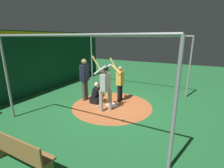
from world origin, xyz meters
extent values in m
plane|color=#216633|center=(0.00, 0.00, 0.00)|extent=(26.63, 26.63, 0.00)
cylinder|color=#B76033|center=(0.00, 0.00, 0.00)|extent=(3.34, 3.34, 0.01)
cube|color=white|center=(0.00, 0.00, 0.01)|extent=(0.59, 0.59, 0.01)
cylinder|color=#B3B3B7|center=(0.13, -0.42, 0.43)|extent=(0.15, 0.15, 0.85)
cylinder|color=#B3B3B7|center=(-0.11, -0.69, 0.43)|extent=(0.15, 0.15, 0.85)
cube|color=silver|center=(0.01, -0.56, 1.17)|extent=(0.22, 0.44, 0.64)
cylinder|color=silver|center=(-0.09, -0.36, 1.64)|extent=(0.52, 0.09, 0.40)
cylinder|color=silver|center=(-0.09, -0.75, 1.64)|extent=(0.52, 0.09, 0.40)
sphere|color=tan|center=(0.01, -0.56, 1.62)|extent=(0.22, 0.22, 0.22)
sphere|color=black|center=(0.01, -0.56, 1.68)|extent=(0.25, 0.25, 0.25)
cylinder|color=tan|center=(-0.21, -0.69, 1.77)|extent=(0.54, 0.06, 0.73)
cube|color=black|center=(-0.78, -0.04, 0.15)|extent=(0.40, 0.40, 0.29)
cube|color=black|center=(-0.74, -0.04, 0.51)|extent=(0.31, 0.40, 0.47)
sphere|color=beige|center=(-0.72, -0.04, 0.83)|extent=(0.22, 0.22, 0.22)
cube|color=gray|center=(-0.62, -0.04, 0.83)|extent=(0.03, 0.20, 0.20)
ellipsoid|color=brown|center=(-0.46, 0.02, 0.39)|extent=(0.12, 0.28, 0.22)
cylinder|color=#4C4C51|center=(-1.40, 0.15, 0.46)|extent=(0.15, 0.15, 0.91)
cylinder|color=#4C4C51|center=(-1.40, -0.05, 0.46)|extent=(0.15, 0.15, 0.91)
cube|color=#1E2338|center=(-1.40, 0.05, 1.27)|extent=(0.22, 0.42, 0.72)
cylinder|color=#1E2338|center=(-1.40, 0.25, 1.33)|extent=(0.09, 0.09, 0.61)
cylinder|color=#1E2338|center=(-1.40, -0.15, 1.33)|extent=(0.09, 0.09, 0.61)
sphere|color=#9E704C|center=(-1.40, 0.05, 1.76)|extent=(0.24, 0.24, 0.24)
cylinder|color=black|center=(0.05, 0.78, 0.38)|extent=(0.15, 0.15, 0.76)
cylinder|color=black|center=(0.05, 0.58, 0.38)|extent=(0.15, 0.15, 0.76)
cube|color=gold|center=(0.05, 0.68, 1.07)|extent=(0.23, 0.43, 0.60)
cylinder|color=gold|center=(0.05, 0.88, 1.11)|extent=(0.09, 0.09, 0.51)
cylinder|color=gold|center=(-0.04, 0.48, 1.47)|extent=(0.45, 0.10, 0.40)
sphere|color=#9E704C|center=(0.05, 0.68, 1.48)|extent=(0.20, 0.20, 0.20)
cylinder|color=tan|center=(-0.12, 0.48, 1.59)|extent=(0.46, 0.07, 0.74)
cube|color=#0C3D26|center=(-4.29, 0.00, 1.54)|extent=(0.20, 10.63, 3.08)
cube|color=yellow|center=(-4.18, 0.00, 2.93)|extent=(0.03, 10.42, 0.20)
cylinder|color=gray|center=(-2.69, -2.55, 1.41)|extent=(0.08, 0.08, 2.83)
cylinder|color=gray|center=(2.69, -2.55, 1.41)|extent=(0.08, 0.08, 2.83)
cylinder|color=gray|center=(-2.69, 2.55, 1.41)|extent=(0.08, 0.08, 2.83)
cylinder|color=gray|center=(2.69, 2.55, 1.41)|extent=(0.08, 0.08, 2.83)
cylinder|color=gray|center=(0.00, -2.55, 2.83)|extent=(5.39, 0.07, 0.07)
cylinder|color=gray|center=(0.00, 2.55, 2.83)|extent=(5.39, 0.07, 0.07)
cube|color=olive|center=(-0.20, -3.93, 0.42)|extent=(1.74, 0.36, 0.05)
cube|color=olive|center=(-0.20, -4.09, 0.65)|extent=(1.74, 0.04, 0.40)
cube|color=olive|center=(-0.95, -3.93, 0.20)|extent=(0.08, 0.32, 0.40)
sphere|color=white|center=(-0.46, -0.48, 0.04)|extent=(0.07, 0.07, 0.07)
sphere|color=white|center=(0.92, -0.97, 0.04)|extent=(0.07, 0.07, 0.07)
camera|label=1|loc=(2.96, -5.72, 2.77)|focal=26.40mm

